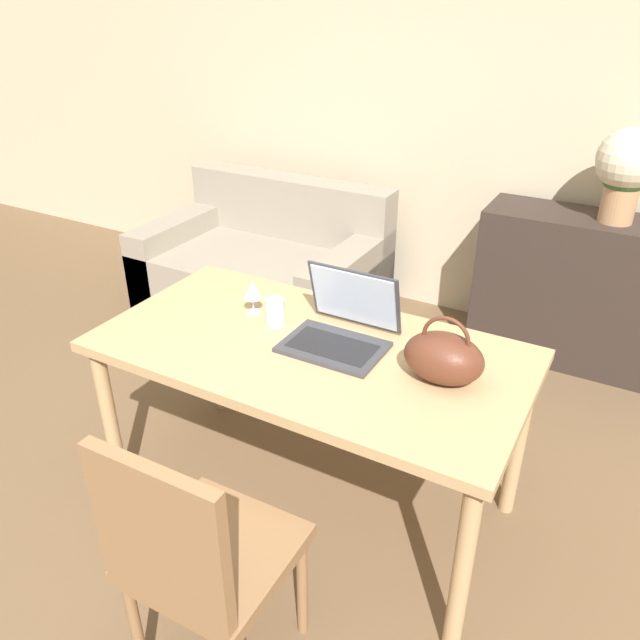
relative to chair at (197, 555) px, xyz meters
name	(u,v)px	position (x,y,z in m)	size (l,w,h in m)	color
ground_plane	(222,637)	(-0.04, 0.11, -0.53)	(14.00, 14.00, 0.00)	brown
wall_back	(495,101)	(-0.04, 2.83, 0.82)	(10.00, 0.06, 2.70)	beige
dining_table	(310,365)	(-0.10, 0.81, 0.15)	(1.59, 0.83, 0.76)	tan
chair	(197,555)	(0.00, 0.00, 0.00)	(0.45, 0.45, 0.95)	olive
couch	(265,270)	(-1.25, 2.20, -0.25)	(1.47, 0.94, 0.82)	gray
sideboard	(585,292)	(0.67, 2.54, -0.10)	(1.17, 0.40, 0.86)	#332823
laptop	(343,323)	(-0.01, 0.91, 0.30)	(0.37, 0.33, 0.26)	#38383D
drinking_glass	(275,312)	(-0.30, 0.88, 0.29)	(0.07, 0.07, 0.11)	silver
wine_glass	(252,291)	(-0.43, 0.92, 0.33)	(0.08, 0.08, 0.14)	silver
handbag	(444,357)	(0.40, 0.83, 0.32)	(0.27, 0.19, 0.24)	#592D1E
flower_vase	(627,168)	(0.73, 2.52, 0.61)	(0.31, 0.31, 0.48)	tan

